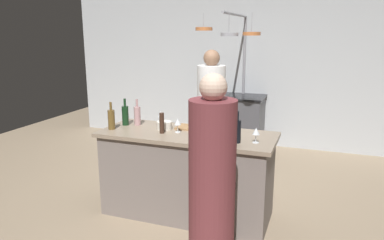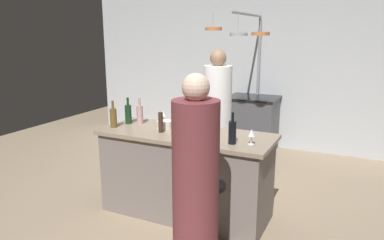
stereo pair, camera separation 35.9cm
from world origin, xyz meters
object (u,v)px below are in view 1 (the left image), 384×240
object	(u,v)px
wine_bottle_dark	(237,131)
wine_bottle_red	(125,115)
pepper_mill	(162,123)
wine_glass_near_right_guest	(178,122)
stove_range	(239,122)
wine_bottle_rose	(137,115)
mixing_bowl_wooden	(200,136)
bar_stool_right	(220,216)
guest_right	(212,192)
wine_bottle_amber	(111,119)
cutting_board	(192,128)
chef	(211,121)
wine_glass_near_left_guest	(161,115)
mixing_bowl_ceramic	(164,125)
wine_glass_by_chef	(256,132)

from	to	relation	value
wine_bottle_dark	wine_bottle_red	size ratio (longest dim) A/B	1.01
pepper_mill	wine_glass_near_right_guest	world-z (taller)	pepper_mill
stove_range	wine_bottle_rose	size ratio (longest dim) A/B	3.08
mixing_bowl_wooden	wine_bottle_red	bearing A→B (deg)	164.09
wine_bottle_red	wine_bottle_rose	xyz separation A→B (m)	(0.12, 0.05, -0.00)
bar_stool_right	mixing_bowl_wooden	xyz separation A→B (m)	(-0.33, 0.42, 0.56)
stove_range	guest_right	bearing A→B (deg)	-80.67
wine_bottle_amber	wine_bottle_rose	distance (m)	0.31
guest_right	pepper_mill	xyz separation A→B (m)	(-0.80, 0.87, 0.25)
cutting_board	wine_bottle_rose	xyz separation A→B (m)	(-0.62, -0.06, 0.10)
chef	guest_right	world-z (taller)	chef
wine_bottle_dark	wine_bottle_rose	size ratio (longest dim) A/B	1.03
stove_range	wine_glass_near_right_guest	size ratio (longest dim) A/B	6.10
mixing_bowl_wooden	chef	bearing A→B (deg)	102.11
guest_right	mixing_bowl_wooden	bearing A→B (deg)	114.92
wine_bottle_amber	wine_glass_near_left_guest	world-z (taller)	wine_bottle_amber
wine_glass_near_right_guest	cutting_board	bearing A→B (deg)	67.39
wine_glass_near_right_guest	mixing_bowl_ceramic	distance (m)	0.20
stove_range	chef	world-z (taller)	chef
pepper_mill	wine_bottle_dark	size ratio (longest dim) A/B	0.71
guest_right	wine_glass_by_chef	size ratio (longest dim) A/B	11.15
stove_range	pepper_mill	size ratio (longest dim) A/B	4.24
wine_glass_near_right_guest	wine_glass_by_chef	distance (m)	0.82
cutting_board	mixing_bowl_ceramic	xyz separation A→B (m)	(-0.26, -0.13, 0.03)
cutting_board	mixing_bowl_ceramic	distance (m)	0.30
mixing_bowl_ceramic	wine_bottle_red	bearing A→B (deg)	177.31
mixing_bowl_wooden	mixing_bowl_ceramic	xyz separation A→B (m)	(-0.48, 0.25, 0.01)
bar_stool_right	pepper_mill	bearing A→B (deg)	145.83
stove_range	chef	distance (m)	1.47
chef	wine_bottle_red	bearing A→B (deg)	-126.27
wine_bottle_rose	stove_range	bearing A→B (deg)	74.83
chef	bar_stool_right	size ratio (longest dim) A/B	2.49
wine_glass_by_chef	mixing_bowl_wooden	bearing A→B (deg)	-170.23
bar_stool_right	mixing_bowl_ceramic	bearing A→B (deg)	140.30
wine_bottle_amber	wine_glass_by_chef	world-z (taller)	wine_bottle_amber
cutting_board	wine_glass_near_left_guest	xyz separation A→B (m)	(-0.40, 0.07, 0.10)
wine_glass_near_left_guest	mixing_bowl_ceramic	world-z (taller)	wine_glass_near_left_guest
cutting_board	mixing_bowl_wooden	distance (m)	0.44
wine_bottle_amber	wine_glass_near_right_guest	size ratio (longest dim) A/B	1.99
chef	pepper_mill	world-z (taller)	chef
guest_right	wine_bottle_red	bearing A→B (deg)	141.66
cutting_board	wine_glass_near_left_guest	bearing A→B (deg)	169.74
wine_bottle_amber	mixing_bowl_wooden	world-z (taller)	wine_bottle_amber
wine_glass_near_right_guest	wine_glass_by_chef	bearing A→B (deg)	-6.65
wine_bottle_red	wine_glass_near_right_guest	distance (m)	0.66
mixing_bowl_wooden	mixing_bowl_ceramic	bearing A→B (deg)	152.37
wine_bottle_dark	mixing_bowl_ceramic	xyz separation A→B (m)	(-0.83, 0.21, -0.07)
wine_bottle_rose	mixing_bowl_ceramic	world-z (taller)	wine_bottle_rose
wine_bottle_rose	wine_glass_by_chef	world-z (taller)	wine_bottle_rose
stove_range	wine_bottle_red	distance (m)	2.56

